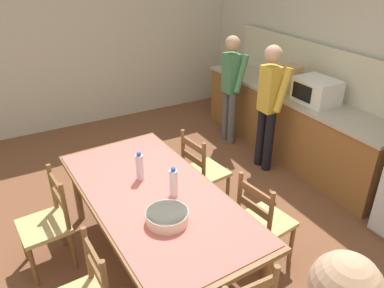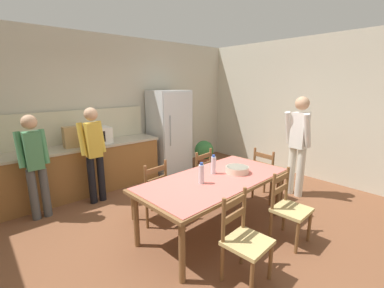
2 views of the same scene
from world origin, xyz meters
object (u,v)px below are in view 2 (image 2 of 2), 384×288
(paper_bag, at_px, (71,137))
(microwave, at_px, (96,135))
(person_at_counter, at_px, (94,150))
(serving_bowl, at_px, (237,169))
(chair_side_far_left, at_px, (151,192))
(refrigerator, at_px, (169,131))
(person_by_table, at_px, (298,141))
(chair_side_far_right, at_px, (198,176))
(chair_side_near_right, at_px, (289,208))
(person_at_sink, at_px, (35,162))
(dining_table, at_px, (215,183))
(bottle_near_centre, at_px, (201,174))
(potted_plant, at_px, (204,153))
(chair_head_end, at_px, (267,175))
(bottle_off_centre, at_px, (213,165))
(chair_side_near_left, at_px, (244,240))

(paper_bag, bearing_deg, microwave, 1.02)
(person_at_counter, bearing_deg, serving_bowl, -147.73)
(microwave, relative_size, chair_side_far_left, 0.55)
(microwave, bearing_deg, chair_side_far_left, -86.21)
(refrigerator, height_order, person_by_table, refrigerator)
(refrigerator, relative_size, chair_side_far_right, 2.01)
(microwave, distance_m, chair_side_far_left, 1.76)
(paper_bag, xyz_separation_m, chair_side_near_right, (1.58, -3.21, -0.63))
(microwave, height_order, person_at_sink, person_at_sink)
(microwave, bearing_deg, paper_bag, -178.98)
(dining_table, height_order, person_at_counter, person_at_counter)
(bottle_near_centre, bearing_deg, paper_bag, 107.95)
(chair_side_far_left, distance_m, person_by_table, 2.66)
(chair_side_far_right, distance_m, chair_side_near_right, 1.62)
(microwave, distance_m, potted_plant, 2.47)
(chair_head_end, distance_m, chair_side_near_right, 1.20)
(paper_bag, xyz_separation_m, person_by_table, (2.97, -2.58, -0.08))
(refrigerator, distance_m, chair_side_far_left, 2.30)
(refrigerator, xyz_separation_m, bottle_near_centre, (-1.30, -2.43, -0.04))
(dining_table, distance_m, chair_side_far_left, 0.97)
(bottle_off_centre, height_order, potted_plant, bottle_off_centre)
(refrigerator, bearing_deg, person_at_counter, -165.27)
(chair_side_near_right, relative_size, person_at_counter, 0.57)
(chair_side_far_right, xyz_separation_m, person_at_sink, (-2.16, 1.11, 0.43))
(chair_side_near_right, bearing_deg, paper_bag, 113.03)
(chair_head_end, bearing_deg, chair_side_near_right, 137.73)
(serving_bowl, height_order, person_at_counter, person_at_counter)
(bottle_near_centre, bearing_deg, chair_side_far_right, 49.94)
(chair_side_near_left, distance_m, person_by_table, 2.51)
(person_at_counter, bearing_deg, microwave, -24.93)
(dining_table, bearing_deg, chair_side_near_right, -56.36)
(chair_side_far_left, bearing_deg, refrigerator, -140.63)
(chair_side_far_left, bearing_deg, bottle_off_centre, 126.52)
(person_by_table, bearing_deg, potted_plant, -82.04)
(chair_side_far_right, distance_m, potted_plant, 1.72)
(chair_side_near_right, relative_size, potted_plant, 1.36)
(person_at_sink, height_order, person_by_table, person_by_table)
(chair_head_end, bearing_deg, refrigerator, 10.17)
(person_at_counter, bearing_deg, person_at_sink, 88.66)
(refrigerator, relative_size, potted_plant, 2.74)
(serving_bowl, distance_m, chair_side_near_left, 1.18)
(chair_side_far_right, xyz_separation_m, person_by_table, (1.47, -0.99, 0.55))
(refrigerator, relative_size, person_at_counter, 1.14)
(paper_bag, bearing_deg, person_by_table, -41.01)
(bottle_near_centre, bearing_deg, person_by_table, -3.67)
(dining_table, xyz_separation_m, potted_plant, (1.71, 1.99, -0.30))
(chair_side_near_left, height_order, person_at_sink, person_at_sink)
(dining_table, bearing_deg, person_at_counter, 114.40)
(dining_table, distance_m, bottle_near_centre, 0.33)
(person_by_table, xyz_separation_m, potted_plant, (-0.20, 2.14, -0.60))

